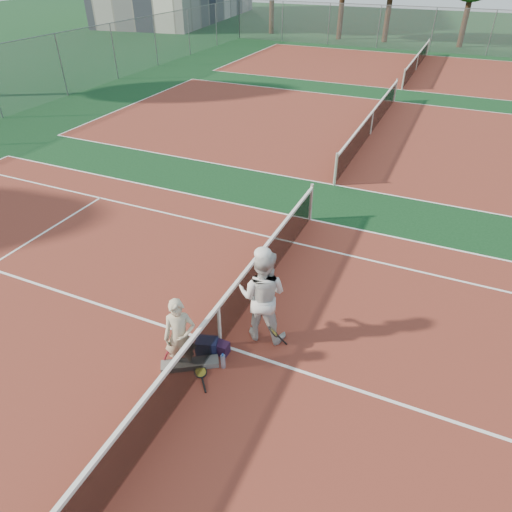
# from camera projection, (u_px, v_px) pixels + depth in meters

# --- Properties ---
(ground) EXTENTS (130.00, 130.00, 0.00)m
(ground) POSITION_uv_depth(u_px,v_px,m) (220.00, 345.00, 8.91)
(ground) COLOR #0D3317
(ground) RESTS_ON ground
(court_main) EXTENTS (23.77, 10.97, 0.01)m
(court_main) POSITION_uv_depth(u_px,v_px,m) (220.00, 345.00, 8.91)
(court_main) COLOR maroon
(court_main) RESTS_ON ground
(court_far_a) EXTENTS (23.77, 10.97, 0.01)m
(court_far_a) POSITION_uv_depth(u_px,v_px,m) (370.00, 134.00, 19.15)
(court_far_a) COLOR maroon
(court_far_a) RESTS_ON ground
(court_far_b) EXTENTS (23.77, 10.97, 0.01)m
(court_far_b) POSITION_uv_depth(u_px,v_px,m) (416.00, 70.00, 29.38)
(court_far_b) COLOR maroon
(court_far_b) RESTS_ON ground
(net_main) EXTENTS (0.10, 10.98, 1.02)m
(net_main) POSITION_uv_depth(u_px,v_px,m) (219.00, 325.00, 8.63)
(net_main) COLOR black
(net_main) RESTS_ON ground
(net_far_a) EXTENTS (0.10, 10.98, 1.02)m
(net_far_a) POSITION_uv_depth(u_px,v_px,m) (372.00, 122.00, 18.86)
(net_far_a) COLOR black
(net_far_a) RESTS_ON ground
(net_far_b) EXTENTS (0.10, 10.98, 1.02)m
(net_far_b) POSITION_uv_depth(u_px,v_px,m) (417.00, 62.00, 29.10)
(net_far_b) COLOR black
(net_far_b) RESTS_ON ground
(fence_back) EXTENTS (32.00, 0.06, 3.00)m
(fence_back) POSITION_uv_depth(u_px,v_px,m) (433.00, 30.00, 33.85)
(fence_back) COLOR slate
(fence_back) RESTS_ON ground
(player_a) EXTENTS (0.68, 0.60, 1.56)m
(player_a) POSITION_uv_depth(u_px,v_px,m) (180.00, 336.00, 8.00)
(player_a) COLOR #BBB091
(player_a) RESTS_ON ground
(player_b) EXTENTS (1.05, 0.86, 1.99)m
(player_b) POSITION_uv_depth(u_px,v_px,m) (263.00, 295.00, 8.61)
(player_b) COLOR silver
(player_b) RESTS_ON ground
(racket_red) EXTENTS (0.34, 0.35, 0.57)m
(racket_red) POSITION_uv_depth(u_px,v_px,m) (171.00, 353.00, 8.34)
(racket_red) COLOR maroon
(racket_red) RESTS_ON ground
(racket_black_held) EXTENTS (0.46, 0.43, 0.51)m
(racket_black_held) POSITION_uv_depth(u_px,v_px,m) (273.00, 337.00, 8.74)
(racket_black_held) COLOR black
(racket_black_held) RESTS_ON ground
(racket_spare) EXTENTS (0.60, 0.63, 0.07)m
(racket_spare) POSITION_uv_depth(u_px,v_px,m) (200.00, 372.00, 8.29)
(racket_spare) COLOR black
(racket_spare) RESTS_ON ground
(sports_bag_navy) EXTENTS (0.47, 0.38, 0.32)m
(sports_bag_navy) POSITION_uv_depth(u_px,v_px,m) (207.00, 346.00, 8.66)
(sports_bag_navy) COLOR black
(sports_bag_navy) RESTS_ON ground
(sports_bag_purple) EXTENTS (0.32, 0.22, 0.25)m
(sports_bag_purple) POSITION_uv_depth(u_px,v_px,m) (221.00, 348.00, 8.67)
(sports_bag_purple) COLOR black
(sports_bag_purple) RESTS_ON ground
(net_cover_canvas) EXTENTS (1.02, 0.78, 0.11)m
(net_cover_canvas) POSITION_uv_depth(u_px,v_px,m) (190.00, 364.00, 8.43)
(net_cover_canvas) COLOR #66625C
(net_cover_canvas) RESTS_ON ground
(water_bottle) EXTENTS (0.09, 0.09, 0.30)m
(water_bottle) POSITION_uv_depth(u_px,v_px,m) (223.00, 361.00, 8.35)
(water_bottle) COLOR #C9E1FF
(water_bottle) RESTS_ON ground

